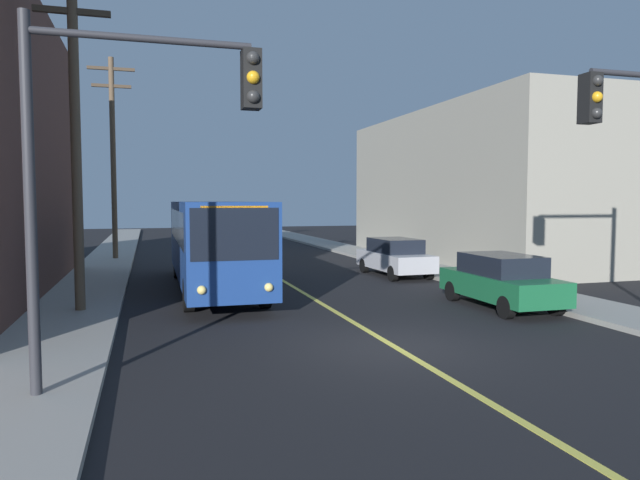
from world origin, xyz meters
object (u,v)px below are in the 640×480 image
(city_bus, at_px, (213,240))
(traffic_signal_left_corner, at_px, (132,135))
(parked_car_green, at_px, (501,280))
(utility_pole_mid, at_px, (113,149))
(utility_pole_near, at_px, (75,118))
(parked_car_silver, at_px, (395,257))
(fire_hydrant, at_px, (518,279))

(city_bus, relative_size, traffic_signal_left_corner, 2.03)
(parked_car_green, height_order, utility_pole_mid, utility_pole_mid)
(utility_pole_mid, distance_m, traffic_signal_left_corner, 23.13)
(utility_pole_near, distance_m, utility_pole_mid, 15.48)
(city_bus, bearing_deg, utility_pole_mid, 108.77)
(parked_car_silver, height_order, utility_pole_near, utility_pole_near)
(utility_pole_mid, distance_m, fire_hydrant, 21.90)
(city_bus, distance_m, parked_car_silver, 8.12)
(traffic_signal_left_corner, bearing_deg, fire_hydrant, 29.30)
(utility_pole_near, height_order, fire_hydrant, utility_pole_near)
(parked_car_green, relative_size, fire_hydrant, 5.26)
(utility_pole_near, bearing_deg, traffic_signal_left_corner, -77.56)
(city_bus, relative_size, fire_hydrant, 14.49)
(utility_pole_mid, height_order, traffic_signal_left_corner, utility_pole_mid)
(parked_car_green, relative_size, utility_pole_near, 0.45)
(utility_pole_near, relative_size, traffic_signal_left_corner, 1.63)
(city_bus, distance_m, traffic_signal_left_corner, 11.85)
(parked_car_green, xyz_separation_m, fire_hydrant, (1.85, 1.77, -0.26))
(utility_pole_mid, bearing_deg, parked_car_green, -56.37)
(utility_pole_near, xyz_separation_m, utility_pole_mid, (0.16, 15.47, 0.46))
(city_bus, xyz_separation_m, utility_pole_near, (-4.13, -3.77, 3.71))
(city_bus, bearing_deg, utility_pole_near, -137.62)
(parked_car_green, xyz_separation_m, traffic_signal_left_corner, (-10.41, -5.11, 3.46))
(parked_car_green, relative_size, traffic_signal_left_corner, 0.74)
(parked_car_green, xyz_separation_m, parked_car_silver, (-0.03, 7.77, 0.00))
(utility_pole_near, bearing_deg, utility_pole_mid, 89.42)
(utility_pole_near, distance_m, fire_hydrant, 14.79)
(city_bus, relative_size, utility_pole_near, 1.25)
(parked_car_silver, bearing_deg, traffic_signal_left_corner, -128.86)
(utility_pole_mid, relative_size, fire_hydrant, 12.69)
(utility_pole_near, bearing_deg, parked_car_silver, 23.86)
(parked_car_silver, relative_size, fire_hydrant, 5.30)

